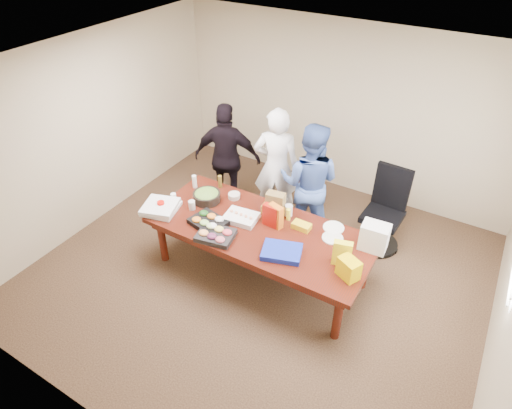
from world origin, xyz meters
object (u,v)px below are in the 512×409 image
Objects in this scene: person_center at (276,167)px; person_right at (309,183)px; office_chair at (383,214)px; conference_table at (260,251)px; sheet_cake at (241,217)px; salad_bowl at (207,197)px.

person_right is (0.56, -0.08, -0.03)m from person_center.
conference_table is at bearing -128.51° from office_chair.
person_right is 4.32× the size of sheet_cake.
sheet_cake is (-0.45, -1.03, -0.09)m from person_right.
person_right is 4.76× the size of salad_bowl.
person_right reaches higher than conference_table.
sheet_cake is at bearing 54.99° from person_right.
person_right is at bearing 151.72° from person_center.
conference_table is 1.54× the size of person_center.
office_chair is at bearing 48.29° from conference_table.
person_center reaches higher than sheet_cake.
person_right is (0.15, 1.06, 0.50)m from conference_table.
person_center is at bearing 88.54° from sheet_cake.
person_center is 4.47× the size of sheet_cake.
sheet_cake is 1.10× the size of salad_bowl.
sheet_cake is at bearing 174.66° from conference_table.
person_right is (-1.01, -0.24, 0.30)m from office_chair.
office_chair is at bearing 166.14° from person_center.
office_chair is 1.08m from person_right.
conference_table is 1.18m from person_right.
office_chair is 3.11× the size of salad_bowl.
person_center is (-0.40, 1.15, 0.53)m from conference_table.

